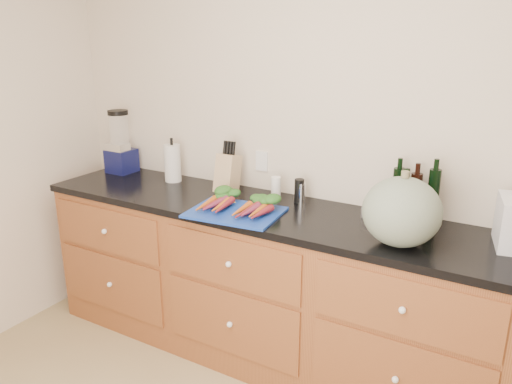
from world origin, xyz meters
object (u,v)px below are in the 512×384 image
Objects in this scene: carrots at (240,204)px; blender_appliance at (120,145)px; knife_block at (228,174)px; paper_towel at (173,163)px; cutting_board at (235,212)px; tomato_box at (377,211)px; squash at (402,212)px.

blender_appliance reaches higher than carrots.
knife_block reaches higher than carrots.
blender_appliance is 0.46m from paper_towel.
paper_towel is at bearing 177.40° from knife_block.
knife_block is at bearing -2.60° from paper_towel.
cutting_board is at bearing -25.09° from paper_towel.
knife_block is 0.92m from tomato_box.
squash reaches higher than paper_towel.
cutting_board is 2.07× the size of knife_block.
carrots is 1.18m from blender_appliance.
cutting_board is 0.76m from paper_towel.
squash is at bearing 1.89° from cutting_board.
blender_appliance is at bearing -179.61° from tomato_box.
tomato_box is at bearing 0.39° from blender_appliance.
cutting_board is 1.19m from blender_appliance.
tomato_box is (1.81, 0.01, -0.16)m from blender_appliance.
blender_appliance is (-1.14, 0.27, 0.15)m from carrots.
blender_appliance is 0.90m from knife_block.
cutting_board is 0.40m from knife_block.
squash is 0.82× the size of blender_appliance.
carrots is 0.88m from squash.
carrots is at bearing -13.36° from blender_appliance.
blender_appliance reaches higher than knife_block.
paper_towel is at bearing -179.58° from tomato_box.
blender_appliance is 3.08× the size of tomato_box.
squash reaches higher than knife_block.
cutting_board is at bearing -154.04° from tomato_box.
knife_block is at bearing -1.13° from blender_appliance.
tomato_box is (0.68, 0.28, -0.01)m from carrots.
blender_appliance is (-2.01, 0.29, 0.03)m from squash.
cutting_board is 0.75m from tomato_box.
carrots is 1.19× the size of squash.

